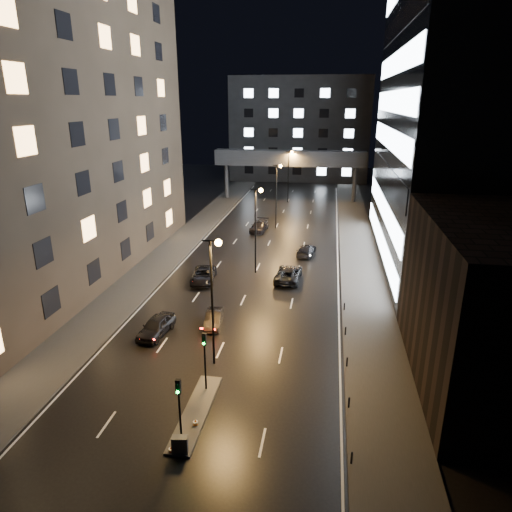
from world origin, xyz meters
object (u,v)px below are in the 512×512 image
object	(u,v)px
car_away_a	(156,326)
car_away_c	(203,275)
car_toward_b	(306,250)
car_away_b	(214,319)
utility_cabinet	(180,444)
car_away_d	(259,226)
car_toward_a	(289,274)

from	to	relation	value
car_away_a	car_away_c	world-z (taller)	car_away_a
car_toward_b	car_away_b	bearing A→B (deg)	78.87
car_away_c	utility_cabinet	distance (m)	26.61
car_away_b	car_away_d	distance (m)	31.91
car_toward_a	car_away_b	bearing A→B (deg)	67.65
utility_cabinet	car_away_d	bearing A→B (deg)	85.00
car_toward_a	utility_cabinet	xyz separation A→B (m)	(-3.64, -27.90, -0.13)
car_toward_a	car_away_d	bearing A→B (deg)	-69.02
car_away_b	car_toward_a	distance (m)	13.30
car_away_c	car_toward_b	distance (m)	15.63
car_away_b	car_away_a	bearing A→B (deg)	-157.16
car_away_a	car_toward_b	bearing A→B (deg)	70.93
car_away_a	car_away_b	distance (m)	5.17
car_away_c	car_toward_b	size ratio (longest dim) A/B	1.10
car_away_b	car_away_d	bearing A→B (deg)	85.14
car_away_d	car_away_b	bearing A→B (deg)	-84.16
car_toward_a	car_toward_b	distance (m)	9.37
car_away_c	car_toward_b	world-z (taller)	car_away_c
car_toward_a	utility_cabinet	distance (m)	28.14
car_toward_b	car_away_a	bearing A→B (deg)	71.34
car_away_a	car_away_b	size ratio (longest dim) A/B	1.19
utility_cabinet	car_away_a	bearing A→B (deg)	107.74
car_away_a	car_toward_b	world-z (taller)	car_away_a
car_away_b	car_away_c	world-z (taller)	car_away_c
car_toward_b	utility_cabinet	size ratio (longest dim) A/B	4.65
car_away_c	car_toward_a	bearing A→B (deg)	4.08
car_away_c	car_away_d	size ratio (longest dim) A/B	1.00
car_away_a	car_away_d	bearing A→B (deg)	90.91
car_away_a	car_toward_a	xyz separation A→B (m)	(10.19, 14.54, -0.00)
car_away_b	utility_cabinet	size ratio (longest dim) A/B	3.78
car_away_c	utility_cabinet	world-z (taller)	car_away_c
car_away_a	car_away_b	bearing A→B (deg)	36.20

